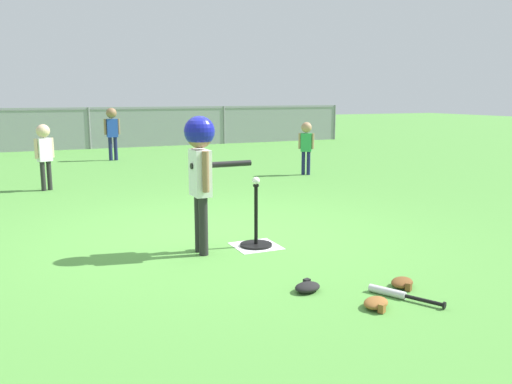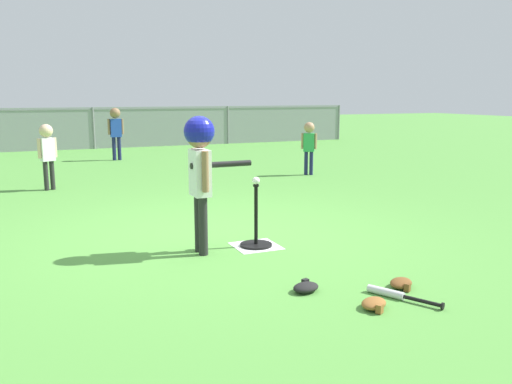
{
  "view_description": "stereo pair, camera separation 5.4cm",
  "coord_description": "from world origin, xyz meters",
  "px_view_note": "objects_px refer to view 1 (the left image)",
  "views": [
    {
      "loc": [
        -1.83,
        -5.22,
        1.49
      ],
      "look_at": [
        0.26,
        -0.55,
        0.55
      ],
      "focal_mm": 37.26,
      "sensor_mm": 36.0,
      "label": 1
    },
    {
      "loc": [
        -1.78,
        -5.24,
        1.49
      ],
      "look_at": [
        0.26,
        -0.55,
        0.55
      ],
      "focal_mm": 37.26,
      "sensor_mm": 36.0,
      "label": 2
    }
  ],
  "objects_px": {
    "spare_bat_silver": "(395,294)",
    "glove_near_bats": "(376,303)",
    "fielder_near_left": "(306,141)",
    "fielder_near_right": "(112,127)",
    "baseball_on_tee": "(256,181)",
    "glove_by_plate": "(307,287)",
    "batter_child": "(201,157)",
    "glove_tossed_aside": "(402,283)",
    "batting_tee": "(256,237)",
    "fielder_deep_center": "(44,148)"
  },
  "relations": [
    {
      "from": "spare_bat_silver",
      "to": "glove_near_bats",
      "type": "height_order",
      "value": "glove_near_bats"
    },
    {
      "from": "fielder_near_left",
      "to": "fielder_near_right",
      "type": "bearing_deg",
      "value": 127.85
    },
    {
      "from": "baseball_on_tee",
      "to": "glove_near_bats",
      "type": "bearing_deg",
      "value": -85.5
    },
    {
      "from": "spare_bat_silver",
      "to": "glove_by_plate",
      "type": "relative_size",
      "value": 2.09
    },
    {
      "from": "batter_child",
      "to": "glove_by_plate",
      "type": "relative_size",
      "value": 5.08
    },
    {
      "from": "baseball_on_tee",
      "to": "glove_tossed_aside",
      "type": "distance_m",
      "value": 1.74
    },
    {
      "from": "batting_tee",
      "to": "batter_child",
      "type": "relative_size",
      "value": 0.48
    },
    {
      "from": "batter_child",
      "to": "spare_bat_silver",
      "type": "xyz_separation_m",
      "value": [
        0.95,
        -1.66,
        -0.9
      ]
    },
    {
      "from": "batting_tee",
      "to": "batter_child",
      "type": "distance_m",
      "value": 1.0
    },
    {
      "from": "baseball_on_tee",
      "to": "glove_near_bats",
      "type": "relative_size",
      "value": 0.27
    },
    {
      "from": "fielder_deep_center",
      "to": "fielder_near_right",
      "type": "height_order",
      "value": "fielder_near_right"
    },
    {
      "from": "batting_tee",
      "to": "baseball_on_tee",
      "type": "relative_size",
      "value": 8.44
    },
    {
      "from": "fielder_near_left",
      "to": "glove_tossed_aside",
      "type": "relative_size",
      "value": 3.64
    },
    {
      "from": "fielder_near_left",
      "to": "glove_tossed_aside",
      "type": "height_order",
      "value": "fielder_near_left"
    },
    {
      "from": "batting_tee",
      "to": "glove_near_bats",
      "type": "distance_m",
      "value": 1.78
    },
    {
      "from": "baseball_on_tee",
      "to": "glove_tossed_aside",
      "type": "height_order",
      "value": "baseball_on_tee"
    },
    {
      "from": "batting_tee",
      "to": "fielder_near_left",
      "type": "height_order",
      "value": "fielder_near_left"
    },
    {
      "from": "baseball_on_tee",
      "to": "batter_child",
      "type": "bearing_deg",
      "value": -179.51
    },
    {
      "from": "batting_tee",
      "to": "fielder_deep_center",
      "type": "xyz_separation_m",
      "value": [
        -1.73,
        4.23,
        0.57
      ]
    },
    {
      "from": "fielder_near_left",
      "to": "glove_tossed_aside",
      "type": "distance_m",
      "value": 6.0
    },
    {
      "from": "fielder_deep_center",
      "to": "glove_near_bats",
      "type": "distance_m",
      "value": 6.32
    },
    {
      "from": "baseball_on_tee",
      "to": "fielder_near_right",
      "type": "xyz_separation_m",
      "value": [
        -0.11,
        7.8,
        0.11
      ]
    },
    {
      "from": "fielder_near_left",
      "to": "spare_bat_silver",
      "type": "distance_m",
      "value": 6.21
    },
    {
      "from": "baseball_on_tee",
      "to": "fielder_near_left",
      "type": "relative_size",
      "value": 0.07
    },
    {
      "from": "baseball_on_tee",
      "to": "fielder_near_left",
      "type": "bearing_deg",
      "value": 54.83
    },
    {
      "from": "batting_tee",
      "to": "fielder_near_right",
      "type": "relative_size",
      "value": 0.52
    },
    {
      "from": "glove_near_bats",
      "to": "baseball_on_tee",
      "type": "bearing_deg",
      "value": 94.5
    },
    {
      "from": "baseball_on_tee",
      "to": "glove_near_bats",
      "type": "xyz_separation_m",
      "value": [
        0.14,
        -1.77,
        -0.63
      ]
    },
    {
      "from": "baseball_on_tee",
      "to": "glove_near_bats",
      "type": "height_order",
      "value": "baseball_on_tee"
    },
    {
      "from": "glove_near_bats",
      "to": "glove_tossed_aside",
      "type": "height_order",
      "value": "same"
    },
    {
      "from": "glove_by_plate",
      "to": "fielder_deep_center",
      "type": "bearing_deg",
      "value": 106.01
    },
    {
      "from": "batting_tee",
      "to": "glove_tossed_aside",
      "type": "relative_size",
      "value": 2.3
    },
    {
      "from": "baseball_on_tee",
      "to": "spare_bat_silver",
      "type": "xyz_separation_m",
      "value": [
        0.39,
        -1.67,
        -0.63
      ]
    },
    {
      "from": "batter_child",
      "to": "fielder_near_left",
      "type": "distance_m",
      "value": 5.27
    },
    {
      "from": "batter_child",
      "to": "glove_near_bats",
      "type": "relative_size",
      "value": 4.8
    },
    {
      "from": "fielder_near_right",
      "to": "fielder_near_left",
      "type": "bearing_deg",
      "value": -52.15
    },
    {
      "from": "fielder_near_left",
      "to": "batter_child",
      "type": "bearing_deg",
      "value": -130.17
    },
    {
      "from": "baseball_on_tee",
      "to": "fielder_near_left",
      "type": "height_order",
      "value": "fielder_near_left"
    },
    {
      "from": "glove_by_plate",
      "to": "glove_near_bats",
      "type": "bearing_deg",
      "value": -59.33
    },
    {
      "from": "glove_near_bats",
      "to": "fielder_deep_center",
      "type": "bearing_deg",
      "value": 107.3
    },
    {
      "from": "baseball_on_tee",
      "to": "spare_bat_silver",
      "type": "bearing_deg",
      "value": -76.87
    },
    {
      "from": "fielder_deep_center",
      "to": "spare_bat_silver",
      "type": "distance_m",
      "value": 6.3
    },
    {
      "from": "fielder_deep_center",
      "to": "glove_near_bats",
      "type": "relative_size",
      "value": 3.84
    },
    {
      "from": "glove_by_plate",
      "to": "glove_near_bats",
      "type": "relative_size",
      "value": 0.95
    },
    {
      "from": "spare_bat_silver",
      "to": "glove_by_plate",
      "type": "height_order",
      "value": "glove_by_plate"
    },
    {
      "from": "batter_child",
      "to": "glove_by_plate",
      "type": "distance_m",
      "value": 1.62
    },
    {
      "from": "fielder_near_left",
      "to": "spare_bat_silver",
      "type": "relative_size",
      "value": 1.85
    },
    {
      "from": "fielder_near_right",
      "to": "spare_bat_silver",
      "type": "distance_m",
      "value": 9.51
    },
    {
      "from": "fielder_near_left",
      "to": "fielder_deep_center",
      "type": "bearing_deg",
      "value": 177.3
    },
    {
      "from": "batting_tee",
      "to": "spare_bat_silver",
      "type": "distance_m",
      "value": 1.71
    }
  ]
}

